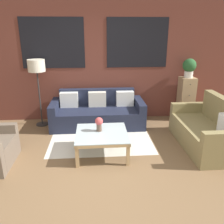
{
  "coord_description": "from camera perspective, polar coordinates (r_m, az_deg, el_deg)",
  "views": [
    {
      "loc": [
        -0.05,
        -3.16,
        2.1
      ],
      "look_at": [
        0.28,
        1.24,
        0.55
      ],
      "focal_mm": 38.0,
      "sensor_mm": 36.0,
      "label": 1
    }
  ],
  "objects": [
    {
      "name": "potted_plant",
      "position": [
        5.83,
        18.1,
        10.28
      ],
      "size": [
        0.31,
        0.31,
        0.44
      ],
      "color": "silver",
      "rests_on": "drawer_cabinet"
    },
    {
      "name": "drawer_cabinet",
      "position": [
        5.99,
        17.35,
        3.1
      ],
      "size": [
        0.34,
        0.36,
        1.02
      ],
      "color": "tan",
      "rests_on": "ground_plane"
    },
    {
      "name": "rug",
      "position": [
        4.83,
        -2.69,
        -6.41
      ],
      "size": [
        2.0,
        1.46,
        0.0
      ],
      "color": "silver",
      "rests_on": "ground_plane"
    },
    {
      "name": "ground_plane",
      "position": [
        3.79,
        -2.94,
        -14.3
      ],
      "size": [
        16.0,
        16.0,
        0.0
      ],
      "primitive_type": "plane",
      "color": "brown"
    },
    {
      "name": "floor_lamp",
      "position": [
        5.42,
        -17.67,
        9.8
      ],
      "size": [
        0.37,
        0.37,
        1.49
      ],
      "color": "#2D2D2D",
      "rests_on": "ground_plane"
    },
    {
      "name": "wall_back_brick",
      "position": [
        5.64,
        -3.88,
        12.27
      ],
      "size": [
        8.4,
        0.09,
        2.8
      ],
      "color": "brown",
      "rests_on": "ground_plane"
    },
    {
      "name": "settee_vintage",
      "position": [
        4.75,
        21.92,
        -4.25
      ],
      "size": [
        0.8,
        1.64,
        0.92
      ],
      "color": "olive",
      "rests_on": "ground_plane"
    },
    {
      "name": "couch_dark",
      "position": [
        5.42,
        -3.48,
        -0.23
      ],
      "size": [
        2.06,
        0.88,
        0.78
      ],
      "color": "#1E2338",
      "rests_on": "ground_plane"
    },
    {
      "name": "flower_vase",
      "position": [
        4.12,
        -3.14,
        -2.69
      ],
      "size": [
        0.14,
        0.14,
        0.25
      ],
      "color": "brown",
      "rests_on": "coffee_table"
    },
    {
      "name": "coffee_table",
      "position": [
        4.13,
        -2.49,
        -5.77
      ],
      "size": [
        0.89,
        0.89,
        0.41
      ],
      "color": "silver",
      "rests_on": "ground_plane"
    }
  ]
}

